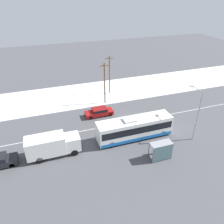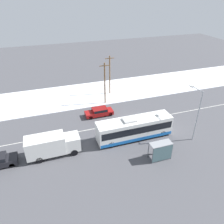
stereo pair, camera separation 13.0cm
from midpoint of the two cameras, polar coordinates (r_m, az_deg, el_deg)
ground_plane at (r=35.75m, az=5.51°, el=-2.43°), size 120.00×120.00×0.00m
snow_lot at (r=45.89m, az=-0.76°, el=5.52°), size 80.00×11.15×0.12m
lane_marking_center at (r=35.75m, az=5.51°, el=-2.43°), size 60.00×0.12×0.00m
city_bus at (r=31.22m, az=5.75°, el=-4.23°), size 10.87×2.57×3.29m
box_truck at (r=29.04m, az=-15.52°, el=-8.26°), size 6.74×2.30×2.95m
sedan_car at (r=36.84m, az=-3.46°, el=0.11°), size 4.71×1.80×1.38m
pedestrian_at_stop at (r=29.06m, az=11.75°, el=-8.95°), size 0.66×0.29×1.84m
bus_shelter at (r=27.97m, az=12.77°, el=-9.44°), size 2.78×1.20×2.40m
streetlamp at (r=31.58m, az=21.09°, el=0.85°), size 0.36×2.65×7.55m
utility_pole_roadside at (r=39.34m, az=-2.02°, el=7.56°), size 1.80×0.24×7.78m
utility_pole_snowlot at (r=43.23m, az=-0.73°, el=9.74°), size 1.80×0.24×7.83m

